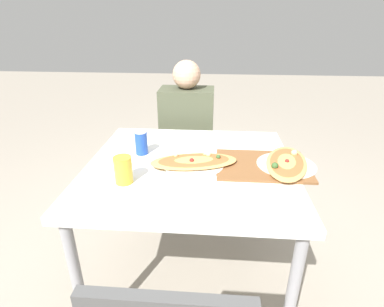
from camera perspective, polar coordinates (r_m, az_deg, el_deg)
The scene contains 9 objects.
ground_plane at distance 1.99m, azimuth -0.31°, elevation -22.17°, with size 14.00×14.00×0.00m, color #9E9384.
dining_table at distance 1.56m, azimuth -0.36°, elevation -4.53°, with size 1.04×0.98×0.77m.
chair_far_seated at distance 2.38m, azimuth -0.70°, elevation 1.77°, with size 0.40×0.40×0.94m.
person_seated at distance 2.20m, azimuth -1.00°, elevation 4.71°, with size 0.38×0.27×1.19m.
pizza_main at distance 1.49m, azimuth 0.39°, elevation -1.67°, with size 0.46×0.30×0.05m.
soda_can at distance 1.63m, azimuth -9.62°, elevation 1.99°, with size 0.07×0.07×0.12m.
drink_glass at distance 1.36m, azimuth -12.96°, elevation -3.05°, with size 0.08×0.08×0.12m.
serving_tray at distance 1.54m, azimuth 13.17°, elevation -2.10°, with size 0.45×0.34×0.01m.
pizza_second at distance 1.55m, azimuth 17.49°, elevation -1.78°, with size 0.29×0.44×0.06m.
Camera 1 is at (0.12, -1.35, 1.45)m, focal length 28.00 mm.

